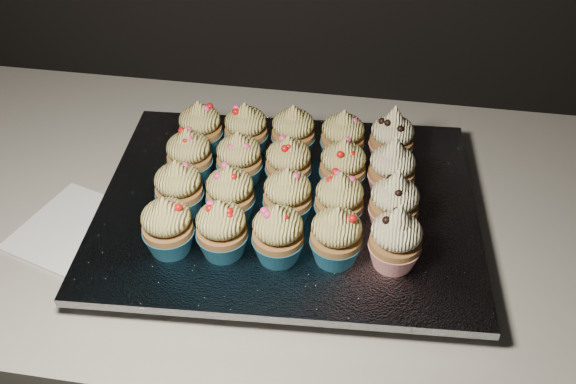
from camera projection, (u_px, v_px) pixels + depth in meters
The scene contains 25 objects.
cabinet at pixel (191, 375), 1.24m from camera, with size 2.40×0.60×0.86m, color black.
worktop at pixel (161, 201), 0.95m from camera, with size 2.44×0.64×0.04m, color beige.
napkin at pixel (78, 231), 0.87m from camera, with size 0.15×0.15×0.00m, color white.
baking_tray at pixel (288, 214), 0.88m from camera, with size 0.46×0.35×0.02m, color black.
foil_lining at pixel (288, 204), 0.87m from camera, with size 0.50×0.39×0.01m, color silver.
cupcake_0 at pixel (167, 226), 0.77m from camera, with size 0.06×0.06×0.08m.
cupcake_1 at pixel (222, 229), 0.77m from camera, with size 0.06×0.06×0.08m.
cupcake_2 at pixel (278, 234), 0.76m from camera, with size 0.06×0.06×0.08m.
cupcake_3 at pixel (336, 236), 0.76m from camera, with size 0.06×0.06×0.08m.
cupcake_4 at pixel (396, 239), 0.75m from camera, with size 0.06×0.06×0.10m.
cupcake_5 at pixel (179, 189), 0.83m from camera, with size 0.06×0.06×0.08m.
cupcake_6 at pixel (230, 194), 0.82m from camera, with size 0.06×0.06×0.08m.
cupcake_7 at pixel (287, 197), 0.81m from camera, with size 0.06×0.06×0.08m.
cupcake_8 at pixel (339, 201), 0.81m from camera, with size 0.06×0.06×0.08m.
cupcake_9 at pixel (394, 203), 0.80m from camera, with size 0.06×0.06×0.10m.
cupcake_10 at pixel (189, 156), 0.88m from camera, with size 0.06×0.06×0.08m.
cupcake_11 at pixel (239, 160), 0.87m from camera, with size 0.06×0.06×0.08m.
cupcake_12 at pixel (288, 164), 0.86m from camera, with size 0.06×0.06×0.08m.
cupcake_13 at pixel (343, 167), 0.86m from camera, with size 0.06×0.06×0.08m.
cupcake_14 at pixel (392, 169), 0.85m from camera, with size 0.06×0.06×0.10m.
cupcake_15 at pixel (201, 128), 0.93m from camera, with size 0.06×0.06×0.08m.
cupcake_16 at pixel (246, 130), 0.92m from camera, with size 0.06×0.06×0.08m.
cupcake_17 at pixel (293, 133), 0.92m from camera, with size 0.06×0.06×0.08m.
cupcake_18 at pixel (343, 138), 0.91m from camera, with size 0.06×0.06×0.08m.
cupcake_19 at pixel (392, 138), 0.91m from camera, with size 0.06×0.06×0.10m.
Camera 1 is at (0.30, 1.03, 1.51)m, focal length 40.00 mm.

